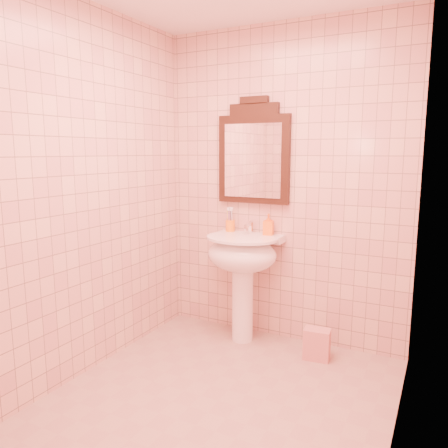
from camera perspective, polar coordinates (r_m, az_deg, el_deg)
The scene contains 8 objects.
floor at distance 2.91m, azimuth -0.74°, elevation -22.09°, with size 2.20×2.20×0.00m, color tan.
back_wall at distance 3.51m, azimuth 7.68°, elevation 4.86°, with size 2.00×0.02×2.50m, color beige.
pedestal_sink at distance 3.48m, azimuth 2.42°, elevation -4.91°, with size 0.58×0.58×0.86m.
faucet at distance 3.55m, azimuth 3.37°, elevation -0.38°, with size 0.04×0.16×0.11m.
mirror at distance 3.56m, azimuth 3.89°, elevation 9.02°, with size 0.61×0.06×0.85m.
toothbrush_cup at distance 3.65m, azimuth 0.82°, elevation -0.18°, with size 0.08×0.08×0.18m.
soap_dispenser at distance 3.51m, azimuth 5.82°, elevation -0.07°, with size 0.08×0.08×0.17m, color orange.
towel at distance 3.42m, azimuth 12.03°, elevation -15.09°, with size 0.19×0.13×0.23m, color #DE9783.
Camera 1 is at (1.16, -2.20, 1.52)m, focal length 35.00 mm.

